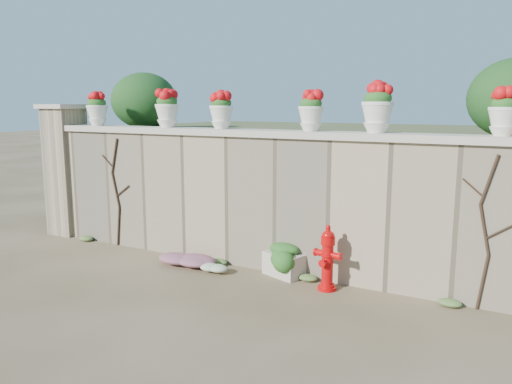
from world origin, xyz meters
The scene contains 19 objects.
ground centered at (0.00, 0.00, 0.00)m, with size 80.00×80.00×0.00m, color brown.
stone_wall centered at (0.00, 1.80, 1.00)m, with size 8.00×0.40×2.00m, color #9C8968.
wall_cap centered at (0.00, 1.80, 2.05)m, with size 8.10×0.52×0.10m, color beige.
gate_pillar centered at (-4.15, 1.80, 1.26)m, with size 0.72×0.72×2.48m.
raised_fill centered at (0.00, 5.00, 1.00)m, with size 9.00×6.00×2.00m, color #384C23.
back_shrub_left centered at (-3.20, 3.00, 2.55)m, with size 1.30×1.30×1.10m, color #143814.
vine_left centered at (-2.67, 1.58, 0.99)m, with size 0.60×0.04×1.91m.
vine_right centered at (3.23, 1.58, 0.99)m, with size 0.60×0.04×1.91m.
fire_hydrant centered at (1.36, 1.31, 0.45)m, with size 0.39×0.27×0.89m.
planter_box centered at (0.60, 1.55, 0.23)m, with size 0.67×0.52×0.49m.
green_shrub centered at (0.59, 1.40, 0.30)m, with size 0.64×0.58×0.61m, color #1E5119.
magenta_clump centered at (-0.90, 1.23, 0.12)m, with size 0.91×0.60×0.24m, color #BB2589.
white_flowers centered at (-0.37, 1.11, 0.09)m, with size 0.51×0.40×0.18m, color white.
urn_pot_0 centered at (-3.26, 1.80, 2.39)m, with size 0.37×0.37×0.59m.
urn_pot_1 centered at (-1.67, 1.80, 2.40)m, with size 0.39×0.39×0.61m.
urn_pot_2 centered at (-0.62, 1.80, 2.38)m, with size 0.37×0.37×0.57m.
urn_pot_3 centered at (0.87, 1.80, 2.38)m, with size 0.36×0.36×0.56m.
urn_pot_4 centered at (1.81, 1.80, 2.42)m, with size 0.42×0.42×0.65m.
urn_pot_5 centered at (3.31, 1.80, 2.37)m, with size 0.35×0.35×0.55m.
Camera 1 is at (3.60, -4.77, 2.46)m, focal length 35.00 mm.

